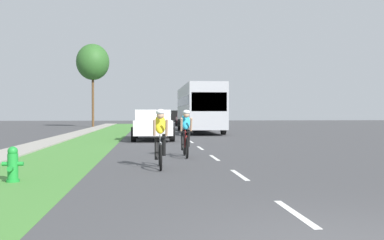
% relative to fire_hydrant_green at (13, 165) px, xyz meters
% --- Properties ---
extents(ground_plane, '(120.00, 120.00, 0.00)m').
position_rel_fire_hydrant_green_xyz_m(ground_plane, '(5.04, 14.58, -0.37)').
color(ground_plane, '#424244').
extents(grass_verge, '(2.81, 70.00, 0.01)m').
position_rel_fire_hydrant_green_xyz_m(grass_verge, '(0.00, 14.58, -0.37)').
color(grass_verge, '#478438').
rests_on(grass_verge, ground_plane).
extents(sidewalk_concrete, '(1.44, 70.00, 0.10)m').
position_rel_fire_hydrant_green_xyz_m(sidewalk_concrete, '(-2.12, 14.58, -0.37)').
color(sidewalk_concrete, '#9E998E').
rests_on(sidewalk_concrete, ground_plane).
extents(lane_markings_center, '(0.12, 53.80, 0.01)m').
position_rel_fire_hydrant_green_xyz_m(lane_markings_center, '(5.04, 18.58, -0.37)').
color(lane_markings_center, white).
rests_on(lane_markings_center, ground_plane).
extents(fire_hydrant_green, '(0.44, 0.38, 0.76)m').
position_rel_fire_hydrant_green_xyz_m(fire_hydrant_green, '(0.00, 0.00, 0.00)').
color(fire_hydrant_green, '#1E8C33').
rests_on(fire_hydrant_green, ground_plane).
extents(cyclist_lead, '(0.42, 1.72, 1.58)m').
position_rel_fire_hydrant_green_xyz_m(cyclist_lead, '(3.20, 1.99, 0.44)').
color(cyclist_lead, black).
rests_on(cyclist_lead, ground_plane).
extents(cyclist_trailing, '(0.42, 1.72, 1.58)m').
position_rel_fire_hydrant_green_xyz_m(cyclist_trailing, '(4.12, 4.89, 0.44)').
color(cyclist_trailing, black).
rests_on(cyclist_trailing, ground_plane).
extents(pickup_white, '(2.22, 5.10, 1.64)m').
position_rel_fire_hydrant_green_xyz_m(pickup_white, '(3.10, 14.25, 0.46)').
color(pickup_white, silver).
rests_on(pickup_white, ground_plane).
extents(bus_silver, '(2.78, 11.60, 3.48)m').
position_rel_fire_hydrant_green_xyz_m(bus_silver, '(6.68, 23.46, 1.61)').
color(bus_silver, '#A5A8AD').
rests_on(bus_silver, ground_plane).
extents(sedan_maroon, '(1.98, 4.30, 1.52)m').
position_rel_fire_hydrant_green_xyz_m(sedan_maroon, '(6.89, 39.30, 0.40)').
color(sedan_maroon, maroon).
rests_on(sedan_maroon, ground_plane).
extents(suv_black, '(2.15, 4.70, 1.79)m').
position_rel_fire_hydrant_green_xyz_m(suv_black, '(6.64, 48.08, 0.58)').
color(suv_black, black).
rests_on(suv_black, ground_plane).
extents(street_tree_far, '(3.37, 3.37, 8.58)m').
position_rel_fire_hydrant_green_xyz_m(street_tree_far, '(-2.87, 36.33, 6.33)').
color(street_tree_far, brown).
rests_on(street_tree_far, ground_plane).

